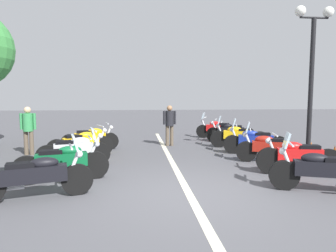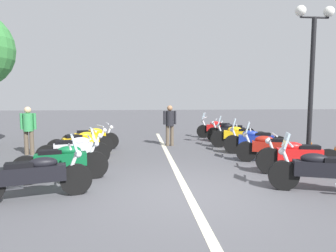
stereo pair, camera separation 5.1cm
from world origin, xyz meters
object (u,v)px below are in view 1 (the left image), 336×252
at_px(bystander_1, 170,122).
at_px(motorcycle_right_row_6, 218,129).
at_px(motorcycle_left_row_2, 75,150).
at_px(street_lamp_twin_globe, 312,55).
at_px(motorcycle_left_row_1, 63,161).
at_px(motorcycle_right_row_5, 230,132).
at_px(bystander_2, 28,127).
at_px(motorcycle_left_row_3, 82,143).
at_px(motorcycle_left_row_0, 36,175).
at_px(motorcycle_right_row_4, 238,136).
at_px(motorcycle_right_row_0, 322,170).
at_px(motorcycle_right_row_3, 255,140).
at_px(motorcycle_right_row_1, 298,156).
at_px(traffic_cone_1, 311,152).
at_px(motorcycle_left_row_4, 91,138).
at_px(motorcycle_right_row_2, 269,147).
at_px(traffic_cone_0, 334,157).

bearing_deg(bystander_1, motorcycle_right_row_6, -63.81).
distance_m(motorcycle_left_row_2, street_lamp_twin_globe, 7.62).
bearing_deg(motorcycle_left_row_1, motorcycle_right_row_5, 28.88).
bearing_deg(bystander_2, motorcycle_left_row_3, -103.49).
bearing_deg(motorcycle_left_row_0, motorcycle_right_row_4, 25.32).
bearing_deg(motorcycle_left_row_0, motorcycle_right_row_0, -18.08).
bearing_deg(motorcycle_left_row_0, motorcycle_left_row_2, 70.52).
height_order(motorcycle_left_row_0, motorcycle_right_row_0, motorcycle_right_row_0).
bearing_deg(motorcycle_right_row_3, motorcycle_right_row_1, 106.36).
relative_size(motorcycle_left_row_2, bystander_2, 1.23).
relative_size(motorcycle_left_row_2, street_lamp_twin_globe, 0.42).
distance_m(motorcycle_right_row_4, bystander_2, 7.46).
xyz_separation_m(motorcycle_left_row_3, traffic_cone_1, (-1.44, -6.89, -0.16)).
distance_m(motorcycle_right_row_6, bystander_1, 3.15).
bearing_deg(motorcycle_left_row_2, motorcycle_right_row_0, -42.18).
relative_size(motorcycle_right_row_0, motorcycle_right_row_4, 0.96).
height_order(motorcycle_right_row_0, bystander_2, bystander_2).
bearing_deg(traffic_cone_1, street_lamp_twin_globe, -24.22).
bearing_deg(motorcycle_right_row_5, motorcycle_right_row_3, 107.09).
relative_size(motorcycle_right_row_3, bystander_1, 1.30).
xyz_separation_m(motorcycle_left_row_2, motorcycle_left_row_3, (1.25, 0.04, 0.00)).
distance_m(motorcycle_left_row_4, motorcycle_right_row_6, 6.02).
bearing_deg(motorcycle_right_row_2, motorcycle_right_row_3, -74.03).
distance_m(motorcycle_right_row_1, street_lamp_twin_globe, 3.60).
bearing_deg(motorcycle_right_row_3, motorcycle_right_row_6, -71.64).
bearing_deg(bystander_1, motorcycle_left_row_0, 141.18).
height_order(motorcycle_left_row_2, motorcycle_left_row_4, motorcycle_left_row_2).
height_order(motorcycle_right_row_0, motorcycle_right_row_3, motorcycle_right_row_3).
height_order(motorcycle_right_row_0, motorcycle_right_row_2, motorcycle_right_row_0).
height_order(motorcycle_left_row_3, motorcycle_right_row_1, motorcycle_right_row_1).
relative_size(motorcycle_right_row_1, traffic_cone_1, 3.29).
distance_m(motorcycle_left_row_4, motorcycle_right_row_1, 6.92).
xyz_separation_m(motorcycle_right_row_1, street_lamp_twin_globe, (1.86, -1.40, 2.74)).
relative_size(motorcycle_left_row_4, motorcycle_right_row_2, 1.07).
height_order(motorcycle_right_row_0, traffic_cone_0, motorcycle_right_row_0).
bearing_deg(motorcycle_left_row_2, motorcycle_left_row_1, -102.38).
bearing_deg(motorcycle_right_row_5, motorcycle_right_row_6, -62.54).
distance_m(motorcycle_left_row_0, traffic_cone_0, 7.46).
bearing_deg(motorcycle_right_row_4, traffic_cone_0, 133.05).
xyz_separation_m(motorcycle_left_row_0, motorcycle_right_row_3, (3.83, -5.82, 0.01)).
xyz_separation_m(motorcycle_right_row_1, motorcycle_right_row_6, (6.55, 0.20, -0.00)).
bearing_deg(motorcycle_left_row_3, motorcycle_left_row_4, 60.04).
xyz_separation_m(motorcycle_right_row_4, street_lamp_twin_globe, (-2.05, -1.55, 2.73)).
height_order(motorcycle_right_row_2, traffic_cone_0, motorcycle_right_row_2).
relative_size(motorcycle_right_row_2, motorcycle_right_row_4, 0.89).
xyz_separation_m(motorcycle_left_row_3, motorcycle_right_row_4, (1.17, -5.59, 0.01)).
xyz_separation_m(motorcycle_right_row_1, bystander_2, (3.32, 7.57, 0.47)).
xyz_separation_m(motorcycle_right_row_1, bystander_1, (4.69, 2.69, 0.47)).
xyz_separation_m(motorcycle_right_row_1, motorcycle_right_row_3, (2.66, 0.03, 0.00)).
height_order(traffic_cone_0, traffic_cone_1, same).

